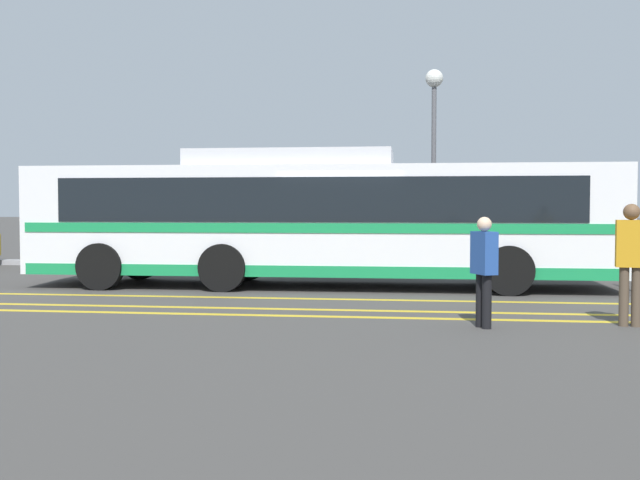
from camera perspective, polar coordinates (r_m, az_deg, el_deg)
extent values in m
plane|color=#423F3D|center=(16.35, 1.90, -3.67)|extent=(220.00, 220.00, 0.00)
cube|color=gold|center=(14.42, -1.15, -4.49)|extent=(32.69, 0.20, 0.01)
cube|color=gold|center=(12.95, -2.16, -5.28)|extent=(32.69, 0.20, 0.01)
cube|color=gold|center=(12.19, -2.78, -5.77)|extent=(32.69, 0.20, 0.01)
cube|color=#99999E|center=(21.57, 1.76, -1.96)|extent=(40.69, 0.36, 0.15)
cube|color=white|center=(16.49, 0.00, 1.55)|extent=(12.71, 2.61, 2.32)
cube|color=black|center=(16.49, 0.00, 3.06)|extent=(10.94, 2.63, 0.92)
cube|color=#198C4C|center=(16.49, 0.00, 1.03)|extent=(12.46, 2.65, 0.20)
cube|color=#198C4C|center=(16.54, 0.00, -2.06)|extent=(12.46, 2.64, 0.24)
cube|color=black|center=(16.94, 21.90, 1.62)|extent=(0.06, 2.18, 1.66)
cube|color=black|center=(16.96, 21.96, 4.81)|extent=(0.06, 1.73, 0.24)
cube|color=silver|center=(16.61, -2.19, 6.18)|extent=(4.46, 2.03, 0.36)
cube|color=black|center=(17.06, 22.76, -1.75)|extent=(0.06, 1.86, 0.04)
cube|color=black|center=(17.07, 22.75, -2.42)|extent=(0.06, 1.86, 0.04)
cylinder|color=black|center=(17.71, 13.22, -1.63)|extent=(1.00, 0.29, 1.00)
cylinder|color=black|center=(15.35, 14.19, -2.27)|extent=(1.00, 0.29, 1.00)
cylinder|color=black|center=(18.02, -5.56, -1.50)|extent=(1.00, 0.29, 1.00)
cylinder|color=black|center=(15.72, -7.43, -2.10)|extent=(1.00, 0.29, 1.00)
cylinder|color=black|center=(18.78, -13.53, -1.40)|extent=(1.00, 0.29, 1.00)
cylinder|color=black|center=(16.58, -16.40, -1.94)|extent=(1.00, 0.29, 1.00)
cube|color=silver|center=(21.90, -14.80, -0.55)|extent=(4.11, 1.82, 0.64)
cube|color=black|center=(21.92, -15.06, 0.80)|extent=(1.74, 1.58, 0.40)
cylinder|color=black|center=(22.25, -10.94, -1.29)|extent=(0.60, 0.21, 0.60)
cylinder|color=black|center=(20.67, -12.47, -1.59)|extent=(0.60, 0.21, 0.60)
cylinder|color=black|center=(23.20, -16.86, -1.20)|extent=(0.60, 0.21, 0.60)
cylinder|color=black|center=(21.70, -18.74, -1.47)|extent=(0.60, 0.21, 0.60)
cube|color=black|center=(20.60, 1.34, -0.84)|extent=(4.13, 1.78, 0.51)
cube|color=black|center=(20.57, 1.63, 0.54)|extent=(1.74, 1.55, 0.49)
cylinder|color=black|center=(19.97, -2.53, -1.68)|extent=(0.60, 0.21, 0.60)
cylinder|color=black|center=(21.60, -1.81, -1.36)|extent=(0.60, 0.21, 0.60)
cylinder|color=black|center=(19.71, 4.80, -1.74)|extent=(0.60, 0.21, 0.60)
cylinder|color=black|center=(21.36, 4.96, -1.41)|extent=(0.60, 0.21, 0.60)
cube|color=#9E9EA3|center=(20.72, 18.91, -0.72)|extent=(4.10, 2.06, 0.68)
cube|color=black|center=(20.69, 18.66, 0.84)|extent=(1.76, 1.73, 0.45)
cylinder|color=black|center=(21.84, 21.77, -1.49)|extent=(0.61, 0.23, 0.60)
cylinder|color=black|center=(20.10, 22.80, -1.84)|extent=(0.61, 0.23, 0.60)
cylinder|color=black|center=(21.48, 15.24, -1.47)|extent=(0.61, 0.23, 0.60)
cylinder|color=black|center=(19.71, 15.71, -1.83)|extent=(0.61, 0.23, 0.60)
cylinder|color=black|center=(11.26, 12.14, -4.52)|extent=(0.14, 0.14, 0.79)
cylinder|color=black|center=(11.12, 12.59, -4.61)|extent=(0.14, 0.14, 0.79)
cube|color=#264C99|center=(11.12, 12.39, -0.96)|extent=(0.38, 0.47, 0.62)
sphere|color=beige|center=(11.11, 12.41, 1.19)|extent=(0.21, 0.21, 0.21)
cylinder|color=brown|center=(11.96, 22.14, -4.01)|extent=(0.14, 0.14, 0.88)
cylinder|color=brown|center=(11.98, 22.95, -4.02)|extent=(0.14, 0.14, 0.88)
cube|color=orange|center=(11.90, 22.61, -0.25)|extent=(0.45, 0.28, 0.70)
sphere|color=brown|center=(11.89, 22.65, 1.99)|extent=(0.24, 0.24, 0.24)
cylinder|color=#59595E|center=(22.31, 8.65, 4.73)|extent=(0.14, 0.14, 5.27)
sphere|color=silver|center=(22.61, 8.70, 12.08)|extent=(0.52, 0.52, 0.52)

